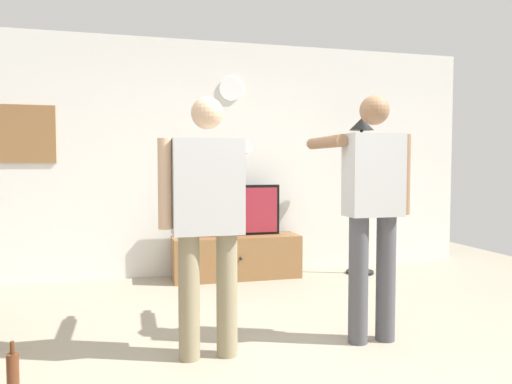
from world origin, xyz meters
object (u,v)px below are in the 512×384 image
at_px(television, 235,210).
at_px(framed_picture, 23,134).
at_px(person_standing_nearer_couch, 372,203).
at_px(tv_stand, 236,257).
at_px(floor_lamp, 361,163).
at_px(person_standing_nearer_lamp, 207,210).
at_px(beverage_bottle, 13,373).
at_px(wall_clock, 231,89).

relative_size(television, framed_picture, 1.59).
bearing_deg(person_standing_nearer_couch, tv_stand, 103.23).
distance_m(television, floor_lamp, 1.57).
relative_size(framed_picture, person_standing_nearer_lamp, 0.37).
relative_size(person_standing_nearer_lamp, beverage_bottle, 5.74).
relative_size(framed_picture, floor_lamp, 0.35).
height_order(tv_stand, floor_lamp, floor_lamp).
relative_size(tv_stand, framed_picture, 2.22).
height_order(television, framed_picture, framed_picture).
height_order(person_standing_nearer_lamp, beverage_bottle, person_standing_nearer_lamp).
distance_m(framed_picture, beverage_bottle, 3.13).
bearing_deg(beverage_bottle, wall_clock, 56.28).
xyz_separation_m(tv_stand, wall_clock, (0.00, 0.29, 1.92)).
bearing_deg(beverage_bottle, person_standing_nearer_lamp, 12.69).
height_order(television, beverage_bottle, television).
bearing_deg(beverage_bottle, tv_stand, 53.23).
distance_m(floor_lamp, person_standing_nearer_couch, 2.27).
relative_size(television, person_standing_nearer_couch, 0.58).
xyz_separation_m(tv_stand, television, (0.00, 0.05, 0.52)).
distance_m(tv_stand, floor_lamp, 1.81).
height_order(floor_lamp, person_standing_nearer_couch, floor_lamp).
bearing_deg(television, tv_stand, -90.00).
distance_m(tv_stand, beverage_bottle, 3.03).
relative_size(television, person_standing_nearer_lamp, 0.60).
bearing_deg(person_standing_nearer_lamp, person_standing_nearer_couch, -0.48).
bearing_deg(framed_picture, person_standing_nearer_lamp, -57.74).
distance_m(person_standing_nearer_couch, beverage_bottle, 2.50).
bearing_deg(floor_lamp, person_standing_nearer_couch, -114.84).
relative_size(tv_stand, beverage_bottle, 4.78).
xyz_separation_m(television, person_standing_nearer_lamp, (-0.68, -2.22, 0.22)).
bearing_deg(floor_lamp, wall_clock, 163.66).
bearing_deg(television, framed_picture, 173.64).
relative_size(floor_lamp, person_standing_nearer_lamp, 1.06).
bearing_deg(tv_stand, framed_picture, 172.47).
relative_size(television, wall_clock, 3.74).
bearing_deg(television, wall_clock, 90.00).
bearing_deg(tv_stand, person_standing_nearer_couch, -76.77).
xyz_separation_m(floor_lamp, person_standing_nearer_lamp, (-2.13, -2.03, -0.32)).
xyz_separation_m(tv_stand, person_standing_nearer_couch, (0.51, -2.18, 0.76)).
bearing_deg(person_standing_nearer_lamp, framed_picture, 122.26).
height_order(wall_clock, floor_lamp, wall_clock).
height_order(floor_lamp, beverage_bottle, floor_lamp).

